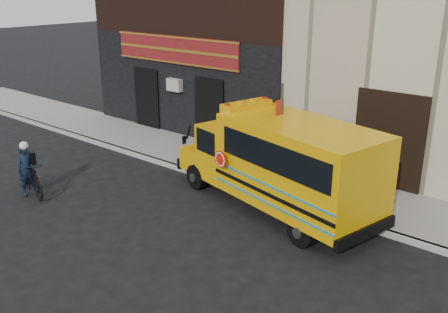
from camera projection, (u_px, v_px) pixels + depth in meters
ground at (172, 213)px, 14.25m from camera, size 120.00×120.00×0.00m
curb at (229, 183)px, 16.12m from camera, size 40.00×0.20×0.15m
sidewalk at (256, 171)px, 17.22m from camera, size 40.00×3.00×0.15m
school_bus at (282, 162)px, 13.87m from camera, size 7.20×3.65×2.92m
sign_pole at (280, 141)px, 14.18m from camera, size 0.09×0.32×3.62m
bicycle at (31, 178)px, 15.29m from camera, size 1.92×0.92×1.11m
cyclist at (27, 172)px, 15.15m from camera, size 0.53×0.66×1.59m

